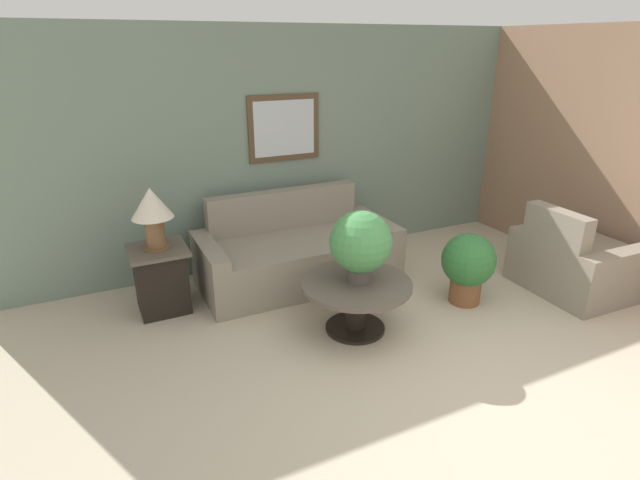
% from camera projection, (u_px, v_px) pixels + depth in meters
% --- Properties ---
extents(ground_plane, '(20.00, 20.00, 0.00)m').
position_uv_depth(ground_plane, '(507.00, 410.00, 3.51)').
color(ground_plane, '#BCAD93').
extents(wall_back, '(7.20, 0.09, 2.60)m').
position_uv_depth(wall_back, '(313.00, 146.00, 5.71)').
color(wall_back, slate).
rests_on(wall_back, ground_plane).
extents(wall_right, '(0.06, 5.18, 2.60)m').
position_uv_depth(wall_right, '(595.00, 152.00, 5.42)').
color(wall_right, '#937056').
rests_on(wall_right, ground_plane).
extents(couch_main, '(2.07, 0.97, 0.92)m').
position_uv_depth(couch_main, '(297.00, 254.00, 5.34)').
color(couch_main, gray).
rests_on(couch_main, ground_plane).
extents(armchair, '(0.98, 1.07, 0.92)m').
position_uv_depth(armchair, '(575.00, 263.00, 5.13)').
color(armchair, gray).
rests_on(armchair, ground_plane).
extents(coffee_table, '(0.97, 0.97, 0.48)m').
position_uv_depth(coffee_table, '(356.00, 295.00, 4.38)').
color(coffee_table, black).
rests_on(coffee_table, ground_plane).
extents(side_table, '(0.53, 0.53, 0.63)m').
position_uv_depth(side_table, '(161.00, 278.00, 4.74)').
color(side_table, black).
rests_on(side_table, ground_plane).
extents(table_lamp, '(0.38, 0.38, 0.58)m').
position_uv_depth(table_lamp, '(152.00, 209.00, 4.48)').
color(table_lamp, brown).
rests_on(table_lamp, side_table).
extents(potted_plant_on_table, '(0.54, 0.54, 0.64)m').
position_uv_depth(potted_plant_on_table, '(360.00, 243.00, 4.22)').
color(potted_plant_on_table, '#4C4742').
rests_on(potted_plant_on_table, coffee_table).
extents(potted_plant_floor, '(0.52, 0.52, 0.71)m').
position_uv_depth(potted_plant_floor, '(468.00, 264.00, 4.84)').
color(potted_plant_floor, brown).
rests_on(potted_plant_floor, ground_plane).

